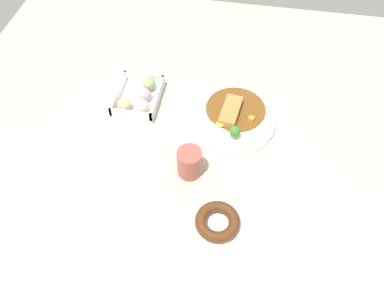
{
  "coord_description": "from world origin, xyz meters",
  "views": [
    {
      "loc": [
        -0.68,
        -0.15,
        0.93
      ],
      "look_at": [
        0.01,
        -0.03,
        0.03
      ],
      "focal_mm": 36.62,
      "sensor_mm": 36.0,
      "label": 1
    }
  ],
  "objects_px": {
    "donut_box": "(139,98)",
    "chocolate_ring_donut": "(217,222)",
    "coffee_mug": "(189,163)",
    "curry_plate": "(230,118)"
  },
  "relations": [
    {
      "from": "donut_box",
      "to": "chocolate_ring_donut",
      "type": "xyz_separation_m",
      "value": [
        -0.39,
        -0.31,
        -0.01
      ]
    },
    {
      "from": "coffee_mug",
      "to": "donut_box",
      "type": "bearing_deg",
      "value": 41.19
    },
    {
      "from": "donut_box",
      "to": "coffee_mug",
      "type": "xyz_separation_m",
      "value": [
        -0.24,
        -0.21,
        0.02
      ]
    },
    {
      "from": "chocolate_ring_donut",
      "to": "coffee_mug",
      "type": "height_order",
      "value": "coffee_mug"
    },
    {
      "from": "donut_box",
      "to": "curry_plate",
      "type": "bearing_deg",
      "value": -95.14
    },
    {
      "from": "curry_plate",
      "to": "donut_box",
      "type": "relative_size",
      "value": 1.59
    },
    {
      "from": "donut_box",
      "to": "chocolate_ring_donut",
      "type": "height_order",
      "value": "donut_box"
    },
    {
      "from": "curry_plate",
      "to": "coffee_mug",
      "type": "relative_size",
      "value": 3.22
    },
    {
      "from": "curry_plate",
      "to": "donut_box",
      "type": "height_order",
      "value": "curry_plate"
    },
    {
      "from": "curry_plate",
      "to": "coffee_mug",
      "type": "bearing_deg",
      "value": 156.59
    }
  ]
}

